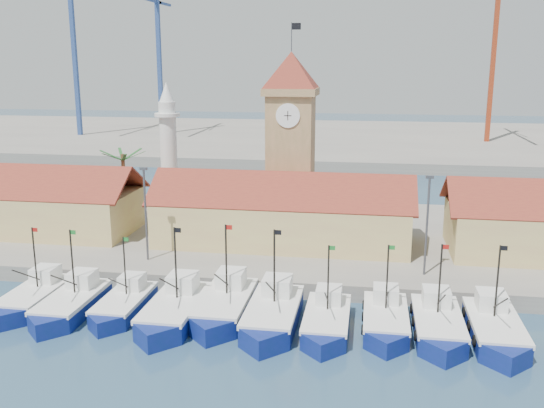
% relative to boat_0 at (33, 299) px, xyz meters
% --- Properties ---
extents(ground, '(400.00, 400.00, 0.00)m').
position_rel_boat_0_xyz_m(ground, '(18.67, -2.70, -0.74)').
color(ground, navy).
rests_on(ground, ground).
extents(quay, '(140.00, 32.00, 1.50)m').
position_rel_boat_0_xyz_m(quay, '(18.67, 21.30, 0.01)').
color(quay, gray).
rests_on(quay, ground).
extents(terminal, '(240.00, 80.00, 2.00)m').
position_rel_boat_0_xyz_m(terminal, '(18.67, 107.30, 0.26)').
color(terminal, gray).
rests_on(terminal, ground).
extents(boat_0, '(3.43, 9.40, 7.11)m').
position_rel_boat_0_xyz_m(boat_0, '(0.00, 0.00, 0.00)').
color(boat_0, navy).
rests_on(boat_0, ground).
extents(boat_1, '(3.54, 9.69, 7.33)m').
position_rel_boat_0_xyz_m(boat_1, '(3.80, -0.85, 0.02)').
color(boat_1, navy).
rests_on(boat_1, ground).
extents(boat_2, '(3.22, 8.82, 6.67)m').
position_rel_boat_0_xyz_m(boat_2, '(8.01, -0.07, -0.05)').
color(boat_2, navy).
rests_on(boat_2, ground).
extents(boat_3, '(3.84, 10.52, 7.96)m').
position_rel_boat_0_xyz_m(boat_3, '(12.60, -0.93, 0.09)').
color(boat_3, navy).
rests_on(boat_3, ground).
extents(boat_4, '(3.83, 10.48, 7.93)m').
position_rel_boat_0_xyz_m(boat_4, '(16.33, 0.64, 0.08)').
color(boat_4, navy).
rests_on(boat_4, ground).
extents(boat_5, '(3.87, 10.61, 8.03)m').
position_rel_boat_0_xyz_m(boat_5, '(20.45, -0.51, 0.09)').
color(boat_5, navy).
rests_on(boat_5, ground).
extents(boat_6, '(3.39, 9.29, 7.03)m').
position_rel_boat_0_xyz_m(boat_6, '(24.68, -0.76, -0.01)').
color(boat_6, navy).
rests_on(boat_6, ground).
extents(boat_7, '(3.37, 9.24, 6.99)m').
position_rel_boat_0_xyz_m(boat_7, '(29.14, 0.20, -0.01)').
color(boat_7, navy).
rests_on(boat_7, ground).
extents(boat_8, '(3.55, 9.73, 7.36)m').
position_rel_boat_0_xyz_m(boat_8, '(33.02, -0.18, 0.03)').
color(boat_8, navy).
rests_on(boat_8, ground).
extents(boat_9, '(3.64, 9.96, 7.54)m').
position_rel_boat_0_xyz_m(boat_9, '(37.11, -0.36, 0.04)').
color(boat_9, navy).
rests_on(boat_9, ground).
extents(hall_left, '(31.20, 10.13, 7.61)m').
position_rel_boat_0_xyz_m(hall_left, '(-13.33, 17.30, 3.25)').
color(hall_left, '#CDC270').
rests_on(hall_left, quay).
extents(hall_center, '(27.04, 10.13, 7.61)m').
position_rel_boat_0_xyz_m(hall_center, '(18.67, 17.30, 3.25)').
color(hall_center, '#CDC270').
rests_on(hall_center, quay).
extents(clock_tower, '(5.80, 5.80, 22.70)m').
position_rel_boat_0_xyz_m(clock_tower, '(18.67, 23.29, 11.23)').
color(clock_tower, tan).
rests_on(clock_tower, quay).
extents(minaret, '(3.00, 3.00, 16.30)m').
position_rel_boat_0_xyz_m(minaret, '(3.67, 25.30, 8.99)').
color(minaret, silver).
rests_on(minaret, quay).
extents(palm_tree, '(5.60, 5.03, 8.39)m').
position_rel_boat_0_xyz_m(palm_tree, '(-1.33, 23.30, 5.51)').
color(palm_tree, brown).
rests_on(palm_tree, quay).
extents(lamp_posts, '(80.70, 0.25, 9.03)m').
position_rel_boat_0_xyz_m(lamp_posts, '(19.17, 9.30, 5.74)').
color(lamp_posts, '#3F3F44').
rests_on(lamp_posts, quay).
extents(crane_blue_far, '(1.00, 32.84, 48.76)m').
position_rel_boat_0_xyz_m(crane_blue_far, '(-44.99, 98.03, 28.29)').
color(crane_blue_far, '#2B4885').
rests_on(crane_blue_far, terminal).
extents(crane_blue_near, '(1.00, 32.79, 40.26)m').
position_rel_boat_0_xyz_m(crane_blue_near, '(-25.47, 103.83, 23.62)').
color(crane_blue_near, '#2B4885').
rests_on(crane_blue_near, terminal).
extents(crane_red_right, '(1.00, 34.20, 44.59)m').
position_rel_boat_0_xyz_m(crane_red_right, '(54.03, 100.74, 26.13)').
color(crane_red_right, '#9B3417').
rests_on(crane_red_right, terminal).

